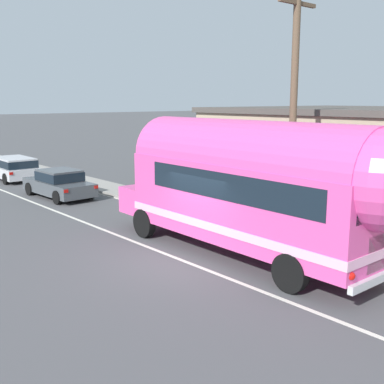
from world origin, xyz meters
The scene contains 7 objects.
ground_plane centered at (0.00, 0.00, 0.00)m, with size 300.00×300.00×0.00m, color #4C4C4F.
lane_markings centered at (1.58, 12.00, 0.00)m, with size 3.55×80.00×0.01m.
sidewalk_slab centered at (4.36, 10.00, 0.07)m, with size 1.87×90.00×0.15m, color gray.
utility_pole centered at (4.31, -0.43, 4.42)m, with size 1.80×0.24×8.50m.
painted_bus centered at (1.70, -1.24, 2.30)m, with size 2.71×10.89×4.12m.
car_lead centered at (1.48, 11.28, 0.73)m, with size 2.01×4.40×1.37m.
car_second centered at (1.74, 17.86, 0.78)m, with size 2.07×4.41×1.37m.
Camera 1 is at (-8.69, -10.37, 4.69)m, focal length 44.98 mm.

